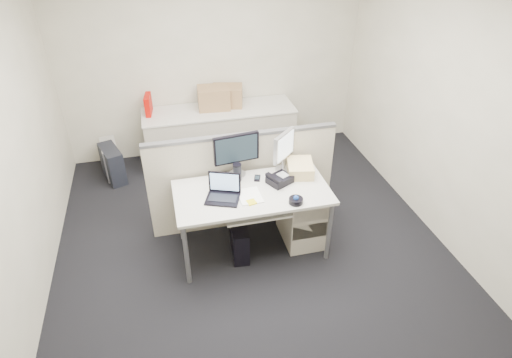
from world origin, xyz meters
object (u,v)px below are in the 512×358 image
object	(u,v)px
desk_phone	(280,180)
desk	(252,197)
laptop	(222,189)
monitor_main	(237,155)

from	to	relation	value
desk_phone	desk	bearing A→B (deg)	168.12
desk	laptop	size ratio (longest dim) A/B	4.86
desk_phone	monitor_main	bearing A→B (deg)	121.11
monitor_main	desk_phone	xyz separation A→B (m)	(0.38, -0.24, -0.19)
desk_phone	laptop	bearing A→B (deg)	167.09
desk	desk_phone	size ratio (longest dim) A/B	6.65
laptop	desk_phone	bearing A→B (deg)	35.23
monitor_main	desk_phone	size ratio (longest dim) A/B	2.04
laptop	desk_phone	world-z (taller)	laptop
monitor_main	laptop	xyz separation A→B (m)	(-0.22, -0.39, -0.11)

